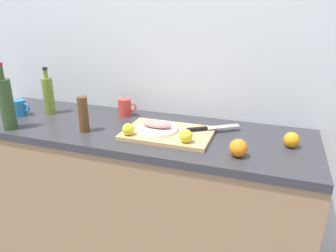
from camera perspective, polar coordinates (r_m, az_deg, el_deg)
The scene contains 15 objects.
back_wall at distance 1.98m, azimuth -3.50°, elevation 12.58°, with size 3.20×0.05×2.50m, color silver.
kitchen_counter at distance 1.98m, azimuth -6.63°, elevation -12.39°, with size 2.00×0.60×0.90m.
cutting_board at distance 1.65m, azimuth 0.00°, elevation -1.29°, with size 0.45×0.30×0.02m, color tan.
white_plate at distance 1.67m, azimuth -1.93°, elevation -0.48°, with size 0.22×0.22×0.01m, color white.
fish_fillet at distance 1.66m, azimuth -1.94°, elevation 0.34°, with size 0.16×0.07×0.04m, color tan.
chef_knife at distance 1.68m, azimuth 6.93°, elevation -0.41°, with size 0.26×0.19×0.02m.
lemon_0 at distance 1.52m, azimuth 3.24°, elevation -1.78°, with size 0.06×0.06×0.06m, color yellow.
lemon_1 at distance 1.61m, azimuth -7.13°, elevation -0.58°, with size 0.06×0.06×0.06m, color yellow.
olive_oil_bottle at distance 2.09m, azimuth -20.58°, elevation 5.24°, with size 0.06×0.06×0.29m.
wine_bottle at distance 1.91m, azimuth -26.91°, elevation 3.67°, with size 0.07×0.07×0.36m.
coffee_mug_0 at distance 1.95m, azimuth -7.69°, elevation 3.34°, with size 0.12×0.08×0.11m.
coffee_mug_1 at distance 2.14m, azimuth -25.01°, elevation 2.99°, with size 0.12×0.08×0.10m.
orange_0 at distance 1.45m, azimuth 12.46°, elevation -3.84°, with size 0.08×0.08×0.08m, color orange.
orange_1 at distance 1.62m, azimuth 21.20°, elevation -2.31°, with size 0.07×0.07×0.07m, color orange.
pepper_mill at distance 1.73m, azimuth -14.88°, elevation 2.02°, with size 0.05×0.05×0.19m, color brown.
Camera 1 is at (0.75, -1.48, 1.54)m, focal length 34.11 mm.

